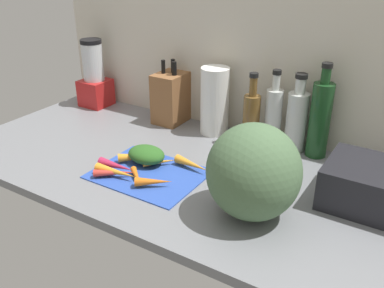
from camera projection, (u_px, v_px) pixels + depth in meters
ground_plane at (185, 169)px, 147.77cm from camera, size 170.00×80.00×3.00cm
wall_back at (238, 56)px, 163.65cm from camera, size 170.00×3.00×60.00cm
cutting_board at (149, 173)px, 140.88cm from camera, size 35.45×27.48×0.80cm
carrot_0 at (152, 181)px, 132.45cm from camera, size 11.40×8.80×3.06cm
carrot_1 at (116, 166)px, 141.37cm from camera, size 13.18×4.25×3.29cm
carrot_2 at (192, 164)px, 142.49cm from camera, size 13.57×4.85×3.08cm
carrot_3 at (141, 156)px, 147.78cm from camera, size 14.25×12.77×3.02cm
carrot_4 at (116, 172)px, 137.75cm from camera, size 15.18×4.72×3.12cm
carrot_5 at (137, 177)px, 135.67cm from camera, size 10.20×8.98×2.13cm
carrot_6 at (160, 162)px, 145.01cm from camera, size 9.71×9.97×2.23cm
carrot_7 at (115, 173)px, 137.85cm from camera, size 12.90×9.79×2.53cm
carrot_greens_pile at (146, 155)px, 146.10cm from camera, size 13.53×10.41×5.72cm
winter_squash at (253, 172)px, 114.88cm from camera, size 26.15×25.74×27.22cm
knife_block at (172, 97)px, 178.55cm from camera, size 11.36×15.75×26.56cm
blender_appliance at (94, 78)px, 195.18cm from camera, size 12.46×12.46×30.77cm
paper_towel_roll at (215, 101)px, 166.28cm from camera, size 11.14×11.14×26.74cm
bottle_0 at (251, 118)px, 157.21cm from camera, size 6.34×6.34×27.99cm
bottle_1 at (273, 116)px, 155.73cm from camera, size 6.19×6.19×29.38cm
bottle_2 at (297, 119)px, 152.55cm from camera, size 7.59×7.59×29.03cm
bottle_3 at (320, 118)px, 147.70cm from camera, size 7.42×7.42×33.94cm
dish_rack at (377, 187)px, 121.72cm from camera, size 29.10×22.61×12.45cm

